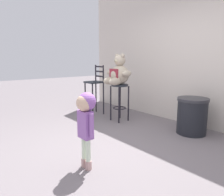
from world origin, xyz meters
TOP-DOWN VIEW (x-y plane):
  - ground_plane at (0.00, 0.00)m, footprint 24.00×24.00m
  - building_wall at (0.00, 2.25)m, footprint 6.22×0.30m
  - bar_stool_with_teddy at (-1.07, 1.16)m, footprint 0.37×0.37m
  - teddy_bear at (-1.07, 1.13)m, footprint 0.63×0.57m
  - child_walking at (0.24, -0.52)m, footprint 0.30×0.24m
  - trash_bin at (0.38, 1.63)m, footprint 0.55×0.55m
  - bar_chair_empty at (-1.88, 1.08)m, footprint 0.37×0.37m

SIDE VIEW (x-z plane):
  - ground_plane at x=0.00m, z-range 0.00..0.00m
  - trash_bin at x=0.38m, z-range 0.00..0.66m
  - bar_stool_with_teddy at x=-1.07m, z-range 0.16..0.97m
  - child_walking at x=0.24m, z-range 0.22..1.17m
  - bar_chair_empty at x=-1.88m, z-range 0.10..1.29m
  - teddy_bear at x=-1.07m, z-range 0.71..1.36m
  - building_wall at x=0.00m, z-range 0.00..3.38m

